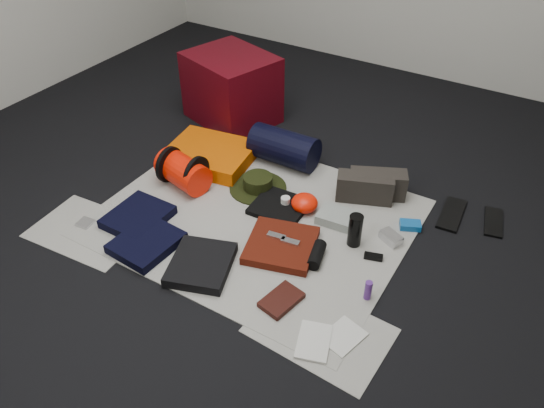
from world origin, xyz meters
The scene contains 37 objects.
floor centered at (0.00, 0.00, -0.01)m, with size 4.50×4.50×0.02m, color black.
newspaper_mat centered at (0.00, 0.00, 0.00)m, with size 1.60×1.30×0.01m, color beige.
newspaper_sheet_front_left centered at (-0.70, -0.55, 0.00)m, with size 0.58×0.40×0.00m, color beige.
newspaper_sheet_front_right centered at (0.65, -0.50, 0.00)m, with size 0.58×0.40×0.00m, color beige.
red_cabinet centered at (-0.73, 0.85, 0.23)m, with size 0.56×0.46×0.46m, color #4D050E.
sleeping_pad centered at (-0.54, 0.32, 0.05)m, with size 0.51×0.41×0.09m, color #D85702.
stuff_sack centered at (-0.52, 0.04, 0.10)m, with size 0.19×0.19×0.32m, color #F01804.
sack_strap_left centered at (-0.62, 0.04, 0.11)m, with size 0.22×0.22×0.03m, color black.
sack_strap_right centered at (-0.42, 0.04, 0.11)m, with size 0.22×0.22×0.03m, color black.
navy_duffel centered at (-0.14, 0.54, 0.11)m, with size 0.22×0.22×0.41m, color black.
boonie_brim centered at (-0.13, 0.23, 0.01)m, with size 0.33×0.33×0.01m, color black.
boonie_crown centered at (-0.13, 0.23, 0.05)m, with size 0.17×0.17×0.07m, color black.
hiking_boot_left centered at (0.44, 0.45, 0.08)m, with size 0.31×0.12×0.16m, color #2D2823.
hiking_boot_right centered at (0.49, 0.52, 0.08)m, with size 0.31×0.12×0.16m, color #2D2823.
flip_flop_left centered at (0.91, 0.58, 0.01)m, with size 0.11×0.30×0.02m, color black.
flip_flop_right centered at (1.12, 0.63, 0.01)m, with size 0.09×0.25×0.01m, color black.
trousers_navy_a centered at (-0.53, -0.35, 0.03)m, with size 0.28×0.32×0.05m, color black.
trousers_navy_b centered at (-0.35, -0.48, 0.03)m, with size 0.28×0.32×0.05m, color black.
trousers_charcoal centered at (-0.02, -0.47, 0.03)m, with size 0.28×0.32×0.05m, color black.
black_tshirt centered at (0.07, 0.13, 0.02)m, with size 0.29×0.27×0.03m, color black.
red_shirt centered at (0.25, -0.14, 0.03)m, with size 0.33×0.33×0.04m, color #4B1308.
orange_stuff_sack centered at (0.20, 0.19, 0.05)m, with size 0.15×0.15×0.10m, color #F01804.
first_aid_pouch centered at (0.40, 0.20, 0.03)m, with size 0.21×0.15×0.05m, color gray.
water_bottle centered at (0.54, 0.08, 0.10)m, with size 0.07×0.07×0.18m, color black.
speaker centered at (0.44, -0.12, 0.04)m, with size 0.06×0.06×0.17m, color black.
compact_camera centered at (0.70, 0.20, 0.03)m, with size 0.11×0.07×0.05m, color silver.
cyan_case centered at (0.75, 0.35, 0.02)m, with size 0.11×0.07×0.03m, color #0F5297.
toiletry_purple centered at (0.75, -0.23, 0.06)m, with size 0.03×0.03×0.10m, color #53277E.
toiletry_clear centered at (0.75, -0.22, 0.05)m, with size 0.03×0.03×0.09m, color #B1B6B1.
paperback_book centered at (0.43, -0.45, 0.02)m, with size 0.13×0.19×0.03m, color black.
map_booklet centered at (0.66, -0.57, 0.01)m, with size 0.13×0.20×0.01m, color beige.
map_printout centered at (0.75, -0.48, 0.01)m, with size 0.14×0.18×0.01m, color beige.
sunglasses centered at (0.67, 0.03, 0.02)m, with size 0.09×0.04×0.02m, color black.
key_cluster centered at (-0.75, -0.52, 0.01)m, with size 0.08×0.08×0.01m, color silver.
tape_roll centered at (0.09, 0.16, 0.05)m, with size 0.05×0.05×0.04m, color silver.
energy_bar_a centered at (0.21, -0.12, 0.06)m, with size 0.10×0.04×0.01m, color silver.
energy_bar_b centered at (0.29, -0.12, 0.06)m, with size 0.10×0.04×0.01m, color silver.
Camera 1 is at (1.23, -1.85, 1.85)m, focal length 35.00 mm.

